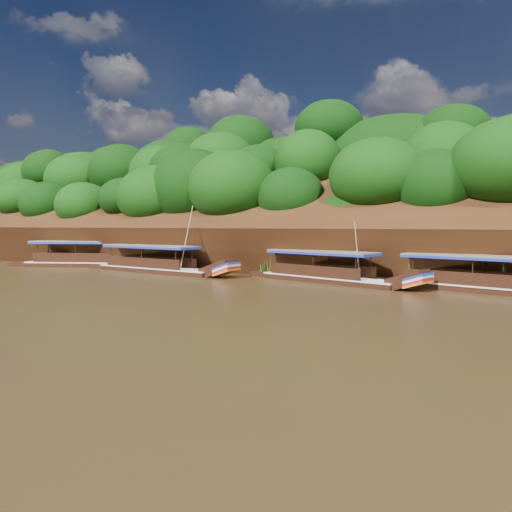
# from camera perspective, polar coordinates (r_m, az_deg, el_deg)

# --- Properties ---
(ground) EXTENTS (160.00, 160.00, 0.00)m
(ground) POSITION_cam_1_polar(r_m,az_deg,el_deg) (28.19, 1.73, -4.62)
(ground) COLOR black
(ground) RESTS_ON ground
(riverbank) EXTENTS (120.00, 30.06, 19.40)m
(riverbank) POSITION_cam_1_polar(r_m,az_deg,el_deg) (49.29, 13.82, 1.02)
(riverbank) COLOR #321A0B
(riverbank) RESTS_ON ground
(boat_0) EXTENTS (13.51, 4.89, 5.66)m
(boat_0) POSITION_cam_1_polar(r_m,az_deg,el_deg) (32.47, 26.33, -3.02)
(boat_0) COLOR black
(boat_0) RESTS_ON ground
(boat_1) EXTENTS (12.64, 5.15, 4.64)m
(boat_1) POSITION_cam_1_polar(r_m,az_deg,el_deg) (34.73, 9.13, -2.28)
(boat_1) COLOR black
(boat_1) RESTS_ON ground
(boat_2) EXTENTS (14.62, 3.72, 5.93)m
(boat_2) POSITION_cam_1_polar(r_m,az_deg,el_deg) (42.25, -10.65, -1.22)
(boat_2) COLOR black
(boat_2) RESTS_ON ground
(boat_3) EXTENTS (13.52, 7.12, 2.93)m
(boat_3) POSITION_cam_1_polar(r_m,az_deg,el_deg) (50.10, -17.94, -0.53)
(boat_3) COLOR black
(boat_3) RESTS_ON ground
(reeds) EXTENTS (49.47, 2.49, 2.14)m
(reeds) POSITION_cam_1_polar(r_m,az_deg,el_deg) (37.97, 4.11, -1.11)
(reeds) COLOR #2F5E17
(reeds) RESTS_ON ground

